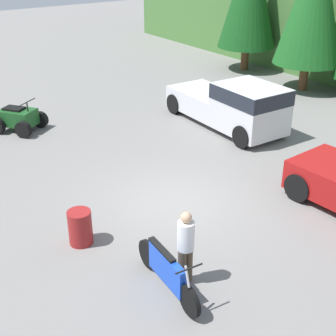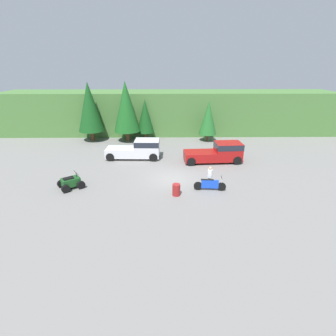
# 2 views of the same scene
# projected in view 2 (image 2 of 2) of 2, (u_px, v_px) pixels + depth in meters

# --- Properties ---
(ground_plane) EXTENTS (80.00, 80.00, 0.00)m
(ground_plane) POSITION_uv_depth(u_px,v_px,m) (172.00, 178.00, 22.03)
(ground_plane) COLOR slate
(hillside_backdrop) EXTENTS (44.00, 6.00, 5.50)m
(hillside_backdrop) POSITION_uv_depth(u_px,v_px,m) (169.00, 112.00, 35.84)
(hillside_backdrop) COLOR #477538
(hillside_backdrop) RESTS_ON ground_plane
(tree_left) EXTENTS (3.10, 3.10, 7.06)m
(tree_left) POSITION_uv_depth(u_px,v_px,m) (90.00, 107.00, 31.18)
(tree_left) COLOR brown
(tree_left) RESTS_ON ground_plane
(tree_mid_left) EXTENTS (3.15, 3.15, 7.16)m
(tree_mid_left) POSITION_uv_depth(u_px,v_px,m) (126.00, 107.00, 30.95)
(tree_mid_left) COLOR brown
(tree_mid_left) RESTS_ON ground_plane
(tree_mid_right) EXTENTS (2.17, 2.17, 4.92)m
(tree_mid_right) POSITION_uv_depth(u_px,v_px,m) (145.00, 116.00, 32.39)
(tree_mid_right) COLOR brown
(tree_mid_right) RESTS_ON ground_plane
(tree_right) EXTENTS (2.13, 2.13, 4.85)m
(tree_right) POSITION_uv_depth(u_px,v_px,m) (208.00, 118.00, 31.57)
(tree_right) COLOR brown
(tree_right) RESTS_ON ground_plane
(pickup_truck_red) EXTENTS (5.60, 2.33, 1.92)m
(pickup_truck_red) POSITION_uv_depth(u_px,v_px,m) (219.00, 152.00, 25.37)
(pickup_truck_red) COLOR maroon
(pickup_truck_red) RESTS_ON ground_plane
(pickup_truck_second) EXTENTS (5.40, 2.19, 1.92)m
(pickup_truck_second) POSITION_uv_depth(u_px,v_px,m) (139.00, 149.00, 26.33)
(pickup_truck_second) COLOR silver
(pickup_truck_second) RESTS_ON ground_plane
(dirt_bike) EXTENTS (2.43, 0.60, 1.12)m
(dirt_bike) POSITION_uv_depth(u_px,v_px,m) (210.00, 185.00, 19.79)
(dirt_bike) COLOR black
(dirt_bike) RESTS_ON ground_plane
(quad_atv) EXTENTS (2.22, 2.12, 1.20)m
(quad_atv) POSITION_uv_depth(u_px,v_px,m) (71.00, 182.00, 20.16)
(quad_atv) COLOR black
(quad_atv) RESTS_ON ground_plane
(rider_person) EXTENTS (0.42, 0.42, 1.76)m
(rider_person) POSITION_uv_depth(u_px,v_px,m) (210.00, 176.00, 20.03)
(rider_person) COLOR brown
(rider_person) RESTS_ON ground_plane
(steel_barrel) EXTENTS (0.58, 0.58, 0.88)m
(steel_barrel) POSITION_uv_depth(u_px,v_px,m) (176.00, 190.00, 19.07)
(steel_barrel) COLOR maroon
(steel_barrel) RESTS_ON ground_plane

